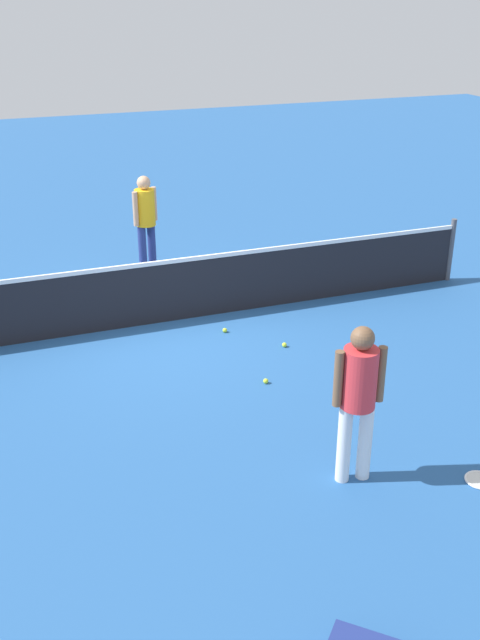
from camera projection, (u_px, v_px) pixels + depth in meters
name	position (u px, v px, depth m)	size (l,w,h in m)	color
ground_plane	(164.00, 322.00, 10.90)	(40.00, 40.00, 0.00)	#265693
court_net	(162.00, 291.00, 10.70)	(10.09, 0.09, 1.07)	#4C4C51
player_near_side	(358.00, 392.00, 7.01)	(0.53, 0.38, 1.70)	white
player_far_side	(145.00, 216.00, 12.41)	(0.50, 0.46, 1.70)	navy
tennis_racket_far_player	(182.00, 276.00, 12.58)	(0.59, 0.44, 0.03)	white
tennis_ball_near_player	(362.00, 372.00, 9.40)	(0.07, 0.07, 0.07)	#C6E033
tennis_ball_by_net	(284.00, 345.00, 10.13)	(0.07, 0.07, 0.07)	#C6E033
tennis_ball_midcourt	(266.00, 381.00, 9.19)	(0.07, 0.07, 0.07)	#C6E033
tennis_ball_baseline	(225.00, 330.00, 10.55)	(0.07, 0.07, 0.07)	#C6E033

